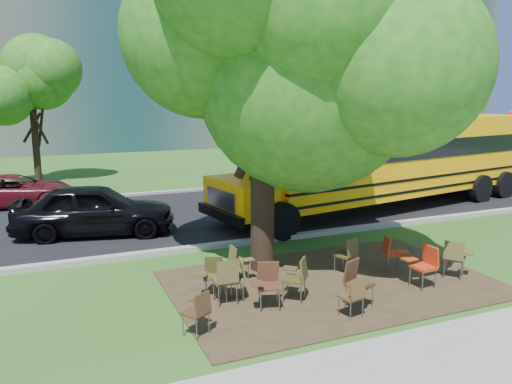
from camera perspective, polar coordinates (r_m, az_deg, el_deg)
name	(u,v)px	position (r m, az deg, el deg)	size (l,w,h in m)	color
ground	(281,282)	(11.25, 2.92, -10.29)	(160.00, 160.00, 0.00)	#214917
dirt_patch	(332,283)	(11.29, 8.69, -10.24)	(7.00, 4.50, 0.03)	#382819
asphalt_road	(194,214)	(17.53, -7.11, -2.53)	(80.00, 8.00, 0.04)	black
kerb_near	(234,243)	(13.84, -2.53, -5.89)	(80.00, 0.25, 0.14)	gray
kerb_far	(167,192)	(21.41, -10.14, -0.04)	(80.00, 0.25, 0.14)	gray
building_right	(330,15)	(56.03, 8.51, 19.42)	(30.00, 16.00, 25.00)	gray
bg_tree_2	(32,93)	(25.43, -24.27, 10.27)	(4.80, 4.80, 6.62)	black
bg_tree_3	(303,77)	(26.62, 5.45, 12.91)	(5.60, 5.60, 7.84)	black
bg_tree_4	(437,91)	(30.46, 19.96, 10.76)	(5.00, 5.00, 6.85)	black
main_tree	(263,49)	(11.38, 0.78, 16.07)	(7.20, 7.20, 8.70)	black
school_bus	(396,156)	(19.15, 15.68, 4.03)	(13.78, 5.13, 3.30)	#FFA608
chair_0	(199,309)	(8.79, -6.57, -13.10)	(0.54, 0.67, 0.81)	#442A18
chair_1	(227,277)	(9.92, -3.32, -9.65)	(0.63, 0.55, 0.95)	#4D4321
chair_2	(297,275)	(10.11, 4.75, -9.39)	(0.62, 0.79, 0.91)	#423A1C
chair_3	(267,281)	(9.76, 1.31, -10.11)	(0.71, 0.56, 0.91)	#4C2C1B
chair_4	(354,293)	(9.54, 11.13, -11.30)	(0.54, 0.55, 0.80)	#50371C
chair_5	(356,279)	(9.96, 11.41, -9.77)	(0.64, 0.75, 0.95)	#432917
chair_6	(424,262)	(11.33, 18.69, -7.61)	(0.59, 0.62, 0.94)	#B03112
chair_7	(456,255)	(12.10, 21.84, -6.73)	(0.77, 0.61, 0.91)	#504A22
chair_8	(236,275)	(10.17, -2.30, -9.44)	(0.50, 0.64, 0.86)	brown
chair_9	(212,272)	(10.44, -5.03, -9.13)	(0.65, 0.51, 0.81)	#443E1D
chair_10	(238,259)	(11.24, -2.11, -7.68)	(0.46, 0.51, 0.78)	brown
chair_11	(348,251)	(11.75, 10.51, -6.69)	(0.61, 0.69, 0.89)	#413C1C
chair_12	(392,250)	(12.19, 15.24, -6.44)	(0.51, 0.65, 0.83)	#A92A12
black_car	(95,210)	(15.45, -17.96, -1.92)	(1.84, 4.58, 1.56)	black
bg_car_red	(16,191)	(20.55, -25.78, 0.11)	(2.01, 4.37, 1.21)	#500D17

